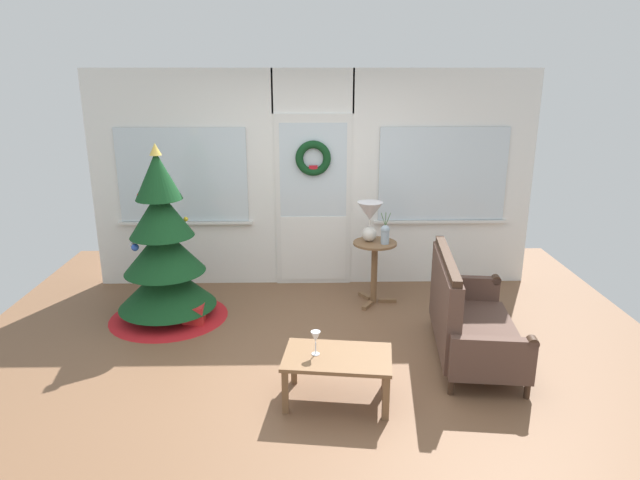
{
  "coord_description": "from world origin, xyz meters",
  "views": [
    {
      "loc": [
        -0.05,
        -4.47,
        2.51
      ],
      "look_at": [
        0.05,
        0.55,
        1.0
      ],
      "focal_mm": 31.5,
      "sensor_mm": 36.0,
      "label": 1
    }
  ],
  "objects": [
    {
      "name": "ground_plane",
      "position": [
        0.0,
        0.0,
        0.0
      ],
      "size": [
        6.76,
        6.76,
        0.0
      ],
      "primitive_type": "plane",
      "color": "brown"
    },
    {
      "name": "back_wall_with_door",
      "position": [
        0.0,
        2.08,
        1.28
      ],
      "size": [
        5.2,
        0.19,
        2.55
      ],
      "color": "white",
      "rests_on": "ground"
    },
    {
      "name": "christmas_tree",
      "position": [
        -1.55,
        1.05,
        0.65
      ],
      "size": [
        1.24,
        1.24,
        1.84
      ],
      "color": "#4C331E",
      "rests_on": "ground"
    },
    {
      "name": "settee_sofa",
      "position": [
        1.36,
        0.16,
        0.38
      ],
      "size": [
        0.86,
        1.53,
        0.96
      ],
      "color": "#3D281C",
      "rests_on": "ground"
    },
    {
      "name": "side_table",
      "position": [
        0.67,
        1.41,
        0.51
      ],
      "size": [
        0.5,
        0.48,
        0.71
      ],
      "color": "brown",
      "rests_on": "ground"
    },
    {
      "name": "table_lamp",
      "position": [
        0.61,
        1.45,
        1.0
      ],
      "size": [
        0.28,
        0.28,
        0.44
      ],
      "color": "silver",
      "rests_on": "side_table"
    },
    {
      "name": "flower_vase",
      "position": [
        0.77,
        1.35,
        0.83
      ],
      "size": [
        0.11,
        0.1,
        0.35
      ],
      "color": "#99ADBC",
      "rests_on": "side_table"
    },
    {
      "name": "coffee_table",
      "position": [
        0.16,
        -0.55,
        0.33
      ],
      "size": [
        0.9,
        0.62,
        0.39
      ],
      "color": "brown",
      "rests_on": "ground"
    },
    {
      "name": "wine_glass",
      "position": [
        -0.01,
        -0.53,
        0.53
      ],
      "size": [
        0.08,
        0.08,
        0.2
      ],
      "color": "silver",
      "rests_on": "coffee_table"
    },
    {
      "name": "gift_box",
      "position": [
        -1.24,
        0.86,
        0.1
      ],
      "size": [
        0.21,
        0.19,
        0.21
      ],
      "primitive_type": "cube",
      "color": "red",
      "rests_on": "ground"
    }
  ]
}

